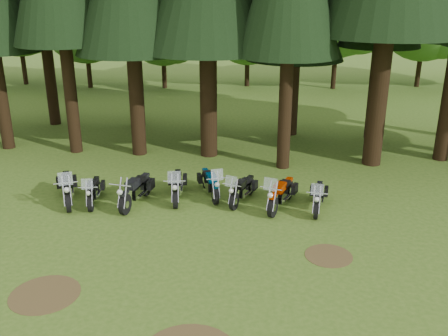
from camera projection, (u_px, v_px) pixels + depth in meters
The scene contains 17 objects.
ground at pixel (174, 259), 14.44m from camera, with size 120.00×120.00×0.00m, color #3B5C18.
decid_1 at pixel (19, 8), 37.65m from camera, with size 7.91×7.69×9.88m.
decid_2 at pixel (87, 21), 36.64m from camera, with size 6.72×6.53×8.40m.
decid_3 at pixel (165, 27), 36.73m from camera, with size 6.12×5.95×7.65m.
decid_4 at pixel (251, 29), 37.47m from camera, with size 5.93×5.76×7.41m.
decid_5 at pixel (345, 3), 35.79m from camera, with size 8.45×8.21×10.56m.
decid_6 at pixel (431, 17), 36.91m from camera, with size 7.06×6.86×8.82m.
dirt_patch_0 at pixel (45, 294), 12.78m from camera, with size 1.80×1.80×0.01m, color #4C3D1E.
dirt_patch_1 at pixel (329, 256), 14.60m from camera, with size 1.40×1.40×0.01m, color #4C3D1E.
motorcycle_0 at pixel (67, 189), 18.02m from camera, with size 1.22×2.44×1.58m.
motorcycle_1 at pixel (94, 192), 18.00m from camera, with size 0.58×2.11×1.32m.
motorcycle_2 at pixel (136, 191), 17.88m from camera, with size 0.65×2.44×1.00m.
motorcycle_3 at pixel (177, 186), 18.32m from camera, with size 0.57×2.40×1.50m.
motorcycle_4 at pixel (210, 184), 18.60m from camera, with size 1.02×2.25×1.44m.
motorcycle_5 at pixel (242, 190), 18.08m from camera, with size 1.00×2.12×1.37m.
motorcycle_6 at pixel (281, 194), 17.58m from camera, with size 1.16×2.36×1.53m.
motorcycle_7 at pixel (318, 198), 17.45m from camera, with size 0.64×2.20×1.38m.
Camera 1 is at (2.38, -12.51, 7.45)m, focal length 40.00 mm.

